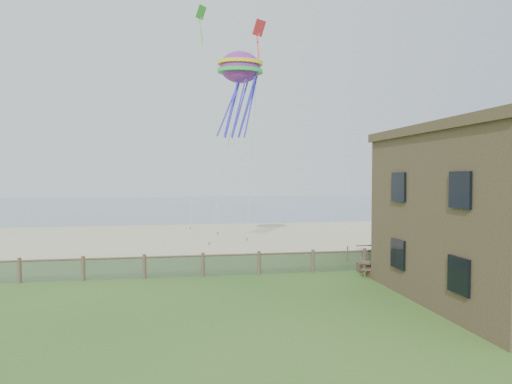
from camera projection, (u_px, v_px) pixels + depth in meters
ground at (284, 306)px, 18.57m from camera, size 160.00×160.00×0.00m
sand_beach at (228, 236)px, 40.25m from camera, size 72.00×20.00×0.02m
ocean at (202, 205)px, 83.61m from camera, size 160.00×68.00×0.02m
chainlink_fence at (259, 264)px, 24.47m from camera, size 36.20×0.20×1.25m
motel_deck at (489, 265)px, 25.66m from camera, size 15.00×2.00×0.50m
picnic_table at (376, 270)px, 24.01m from camera, size 1.99×1.75×0.70m
octopus_kite at (240, 92)px, 31.77m from camera, size 3.49×2.71×6.55m
kite_red at (259, 36)px, 32.74m from camera, size 1.83×1.96×2.37m
kite_green at (201, 22)px, 40.74m from camera, size 2.15×2.12×2.90m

